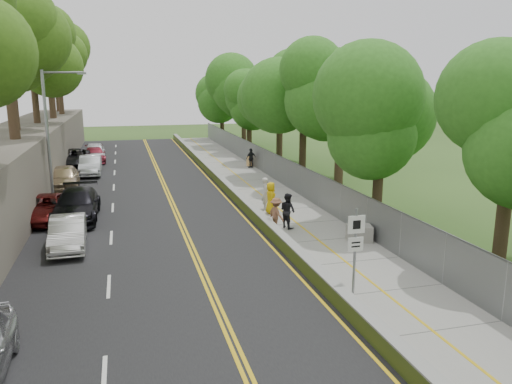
{
  "coord_description": "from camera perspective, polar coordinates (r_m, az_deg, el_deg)",
  "views": [
    {
      "loc": [
        -6.42,
        -17.77,
        7.3
      ],
      "look_at": [
        0.5,
        8.0,
        1.4
      ],
      "focal_mm": 35.0,
      "sensor_mm": 36.0,
      "label": 1
    }
  ],
  "objects": [
    {
      "name": "ground",
      "position": [
        20.25,
        4.56,
        -8.7
      ],
      "size": [
        140.0,
        140.0,
        0.0
      ],
      "primitive_type": "plane",
      "color": "#33511E",
      "rests_on": "ground"
    },
    {
      "name": "road",
      "position": [
        33.58,
        -12.93,
        -0.37
      ],
      "size": [
        11.2,
        66.0,
        0.04
      ],
      "primitive_type": "cube",
      "color": "black",
      "rests_on": "ground"
    },
    {
      "name": "sidewalk",
      "position": [
        34.74,
        0.27,
        0.38
      ],
      "size": [
        4.2,
        66.0,
        0.05
      ],
      "primitive_type": "cube",
      "color": "gray",
      "rests_on": "ground"
    },
    {
      "name": "jersey_barrier",
      "position": [
        34.17,
        -3.45,
        0.63
      ],
      "size": [
        0.42,
        66.0,
        0.6
      ],
      "primitive_type": "cube",
      "color": "#92C22A",
      "rests_on": "ground"
    },
    {
      "name": "rock_embankment",
      "position": [
        33.94,
        -26.88,
        2.13
      ],
      "size": [
        5.0,
        66.0,
        4.0
      ],
      "primitive_type": "cube",
      "color": "#595147",
      "rests_on": "ground"
    },
    {
      "name": "chainlink_fence",
      "position": [
        35.16,
        3.58,
        2.12
      ],
      "size": [
        0.04,
        66.0,
        2.0
      ],
      "primitive_type": "cube",
      "color": "slate",
      "rests_on": "ground"
    },
    {
      "name": "trees_fenceside",
      "position": [
        35.41,
        7.4,
        11.89
      ],
      "size": [
        7.0,
        66.0,
        14.0
      ],
      "primitive_type": null,
      "color": "#398123",
      "rests_on": "ground"
    },
    {
      "name": "streetlight",
      "position": [
        32.13,
        -22.37,
        6.79
      ],
      "size": [
        2.52,
        0.22,
        8.0
      ],
      "color": "gray",
      "rests_on": "ground"
    },
    {
      "name": "signpost",
      "position": [
        17.38,
        11.3,
        -5.68
      ],
      "size": [
        0.62,
        0.09,
        3.1
      ],
      "color": "gray",
      "rests_on": "sidewalk"
    },
    {
      "name": "construction_barrel",
      "position": [
        44.11,
        -0.78,
        3.55
      ],
      "size": [
        0.5,
        0.5,
        0.81
      ],
      "primitive_type": "cylinder",
      "color": "orange",
      "rests_on": "sidewalk"
    },
    {
      "name": "concrete_block",
      "position": [
        23.76,
        11.71,
        -4.63
      ],
      "size": [
        1.28,
        1.07,
        0.74
      ],
      "primitive_type": "cube",
      "rotation": [
        0.0,
        0.0,
        -0.23
      ],
      "color": "gray",
      "rests_on": "sidewalk"
    },
    {
      "name": "car_1",
      "position": [
        23.77,
        -20.7,
        -4.38
      ],
      "size": [
        1.66,
        4.31,
        1.4
      ],
      "primitive_type": "imported",
      "rotation": [
        0.0,
        0.0,
        0.04
      ],
      "color": "silver",
      "rests_on": "road"
    },
    {
      "name": "car_2",
      "position": [
        28.92,
        -22.92,
        -1.71
      ],
      "size": [
        2.52,
        4.93,
        1.33
      ],
      "primitive_type": "imported",
      "rotation": [
        0.0,
        0.0,
        -0.06
      ],
      "color": "maroon",
      "rests_on": "road"
    },
    {
      "name": "car_3",
      "position": [
        28.43,
        -19.83,
        -1.4
      ],
      "size": [
        2.4,
        5.63,
        1.62
      ],
      "primitive_type": "imported",
      "rotation": [
        0.0,
        0.0,
        -0.02
      ],
      "color": "black",
      "rests_on": "road"
    },
    {
      "name": "car_4",
      "position": [
        36.59,
        -21.16,
        1.51
      ],
      "size": [
        2.15,
        4.98,
        1.67
      ],
      "primitive_type": "imported",
      "rotation": [
        0.0,
        0.0,
        0.03
      ],
      "color": "tan",
      "rests_on": "road"
    },
    {
      "name": "car_5",
      "position": [
        41.94,
        -18.39,
        2.92
      ],
      "size": [
        1.63,
        4.63,
        1.52
      ],
      "primitive_type": "imported",
      "rotation": [
        0.0,
        0.0,
        0.01
      ],
      "color": "silver",
      "rests_on": "road"
    },
    {
      "name": "car_6",
      "position": [
        46.2,
        -20.11,
        3.65
      ],
      "size": [
        2.89,
        5.73,
        1.56
      ],
      "primitive_type": "imported",
      "rotation": [
        0.0,
        0.0,
        -0.06
      ],
      "color": "black",
      "rests_on": "road"
    },
    {
      "name": "car_7",
      "position": [
        48.49,
        -17.98,
        4.08
      ],
      "size": [
        2.2,
        4.89,
        1.39
      ],
      "primitive_type": "imported",
      "rotation": [
        0.0,
        0.0,
        0.05
      ],
      "color": "maroon",
      "rests_on": "road"
    },
    {
      "name": "car_8",
      "position": [
        49.24,
        -17.96,
        4.37
      ],
      "size": [
        2.11,
        4.98,
        1.68
      ],
      "primitive_type": "imported",
      "rotation": [
        0.0,
        0.0,
        0.03
      ],
      "color": "silver",
      "rests_on": "road"
    },
    {
      "name": "painter_0",
      "position": [
        28.0,
        1.7,
        -0.67
      ],
      "size": [
        0.7,
        0.95,
        1.78
      ],
      "primitive_type": "imported",
      "rotation": [
        0.0,
        0.0,
        1.41
      ],
      "color": "#E4B30C",
      "rests_on": "sidewalk"
    },
    {
      "name": "painter_1",
      "position": [
        28.92,
        1.13,
        -0.16
      ],
      "size": [
        0.67,
        0.8,
        1.86
      ],
      "primitive_type": "imported",
      "rotation": [
        0.0,
        0.0,
        1.17
      ],
      "color": "silver",
      "rests_on": "sidewalk"
    },
    {
      "name": "painter_2",
      "position": [
        25.25,
        3.64,
        -2.13
      ],
      "size": [
        0.96,
        1.06,
        1.79
      ],
      "primitive_type": "imported",
      "rotation": [
        0.0,
        0.0,
        1.96
      ],
      "color": "black",
      "rests_on": "sidewalk"
    },
    {
      "name": "painter_3",
      "position": [
        24.92,
        2.33,
        -2.5
      ],
      "size": [
        0.91,
        1.2,
        1.64
      ],
      "primitive_type": "imported",
      "rotation": [
        0.0,
        0.0,
        1.89
      ],
      "color": "brown",
      "rests_on": "sidewalk"
    },
    {
      "name": "person_far",
      "position": [
        43.02,
        -0.57,
        3.9
      ],
      "size": [
        1.06,
        0.73,
        1.68
      ],
      "primitive_type": "imported",
      "rotation": [
        0.0,
        0.0,
        3.5
      ],
      "color": "black",
      "rests_on": "sidewalk"
    }
  ]
}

